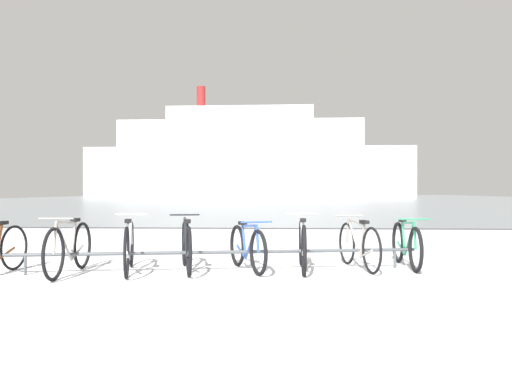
{
  "coord_description": "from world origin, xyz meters",
  "views": [
    {
      "loc": [
        -0.56,
        -5.91,
        1.19
      ],
      "look_at": [
        -1.04,
        4.39,
        1.15
      ],
      "focal_mm": 36.39,
      "sensor_mm": 36.0,
      "label": 1
    }
  ],
  "objects_px": {
    "ferry_ship": "(246,160)",
    "bicycle_3": "(186,246)",
    "bicycle_6": "(358,245)",
    "bicycle_1": "(69,248)",
    "bicycle_7": "(406,244)",
    "bicycle_5": "(302,245)",
    "bicycle_2": "(129,246)",
    "bicycle_4": "(247,248)"
  },
  "relations": [
    {
      "from": "bicycle_6",
      "to": "bicycle_4",
      "type": "bearing_deg",
      "value": -171.06
    },
    {
      "from": "ferry_ship",
      "to": "bicycle_3",
      "type": "bearing_deg",
      "value": -86.78
    },
    {
      "from": "bicycle_6",
      "to": "bicycle_3",
      "type": "bearing_deg",
      "value": -172.99
    },
    {
      "from": "bicycle_2",
      "to": "ferry_ship",
      "type": "xyz_separation_m",
      "value": [
        -3.83,
        82.62,
        6.09
      ]
    },
    {
      "from": "bicycle_1",
      "to": "bicycle_2",
      "type": "distance_m",
      "value": 0.82
    },
    {
      "from": "bicycle_4",
      "to": "ferry_ship",
      "type": "distance_m",
      "value": 82.79
    },
    {
      "from": "bicycle_1",
      "to": "bicycle_7",
      "type": "xyz_separation_m",
      "value": [
        4.9,
        0.9,
        -0.02
      ]
    },
    {
      "from": "bicycle_3",
      "to": "bicycle_5",
      "type": "bearing_deg",
      "value": 4.74
    },
    {
      "from": "bicycle_7",
      "to": "ferry_ship",
      "type": "relative_size",
      "value": 0.03
    },
    {
      "from": "bicycle_4",
      "to": "bicycle_6",
      "type": "xyz_separation_m",
      "value": [
        1.66,
        0.26,
        0.02
      ]
    },
    {
      "from": "bicycle_2",
      "to": "ferry_ship",
      "type": "relative_size",
      "value": 0.03
    },
    {
      "from": "bicycle_6",
      "to": "ferry_ship",
      "type": "height_order",
      "value": "ferry_ship"
    },
    {
      "from": "bicycle_4",
      "to": "bicycle_1",
      "type": "bearing_deg",
      "value": -169.82
    },
    {
      "from": "bicycle_4",
      "to": "bicycle_6",
      "type": "height_order",
      "value": "bicycle_6"
    },
    {
      "from": "bicycle_5",
      "to": "bicycle_7",
      "type": "relative_size",
      "value": 1.03
    },
    {
      "from": "bicycle_2",
      "to": "bicycle_5",
      "type": "bearing_deg",
      "value": 7.34
    },
    {
      "from": "bicycle_2",
      "to": "bicycle_4",
      "type": "relative_size",
      "value": 1.17
    },
    {
      "from": "bicycle_7",
      "to": "ferry_ship",
      "type": "height_order",
      "value": "ferry_ship"
    },
    {
      "from": "bicycle_5",
      "to": "ferry_ship",
      "type": "distance_m",
      "value": 82.76
    },
    {
      "from": "bicycle_2",
      "to": "ferry_ship",
      "type": "bearing_deg",
      "value": 92.66
    },
    {
      "from": "bicycle_6",
      "to": "bicycle_7",
      "type": "height_order",
      "value": "bicycle_6"
    },
    {
      "from": "bicycle_2",
      "to": "bicycle_5",
      "type": "relative_size",
      "value": 0.99
    },
    {
      "from": "bicycle_3",
      "to": "bicycle_4",
      "type": "relative_size",
      "value": 1.16
    },
    {
      "from": "bicycle_3",
      "to": "bicycle_7",
      "type": "distance_m",
      "value": 3.35
    },
    {
      "from": "bicycle_1",
      "to": "bicycle_3",
      "type": "xyz_separation_m",
      "value": [
        1.59,
        0.39,
        -0.0
      ]
    },
    {
      "from": "bicycle_7",
      "to": "bicycle_6",
      "type": "bearing_deg",
      "value": -165.45
    },
    {
      "from": "bicycle_5",
      "to": "ferry_ship",
      "type": "relative_size",
      "value": 0.03
    },
    {
      "from": "bicycle_2",
      "to": "bicycle_6",
      "type": "bearing_deg",
      "value": 8.41
    },
    {
      "from": "bicycle_4",
      "to": "bicycle_2",
      "type": "bearing_deg",
      "value": -172.12
    },
    {
      "from": "bicycle_1",
      "to": "bicycle_5",
      "type": "relative_size",
      "value": 1.0
    },
    {
      "from": "bicycle_7",
      "to": "bicycle_2",
      "type": "bearing_deg",
      "value": -170.44
    },
    {
      "from": "bicycle_6",
      "to": "bicycle_7",
      "type": "relative_size",
      "value": 0.95
    },
    {
      "from": "bicycle_1",
      "to": "bicycle_6",
      "type": "distance_m",
      "value": 4.2
    },
    {
      "from": "bicycle_5",
      "to": "ferry_ship",
      "type": "height_order",
      "value": "ferry_ship"
    },
    {
      "from": "bicycle_1",
      "to": "bicycle_7",
      "type": "bearing_deg",
      "value": 10.45
    },
    {
      "from": "bicycle_7",
      "to": "bicycle_3",
      "type": "bearing_deg",
      "value": -171.22
    },
    {
      "from": "bicycle_1",
      "to": "bicycle_3",
      "type": "bearing_deg",
      "value": 13.86
    },
    {
      "from": "bicycle_2",
      "to": "bicycle_3",
      "type": "relative_size",
      "value": 1.01
    },
    {
      "from": "bicycle_3",
      "to": "ferry_ship",
      "type": "bearing_deg",
      "value": 93.22
    },
    {
      "from": "bicycle_6",
      "to": "ferry_ship",
      "type": "relative_size",
      "value": 0.03
    },
    {
      "from": "bicycle_3",
      "to": "bicycle_5",
      "type": "height_order",
      "value": "bicycle_5"
    },
    {
      "from": "bicycle_1",
      "to": "ferry_ship",
      "type": "height_order",
      "value": "ferry_ship"
    }
  ]
}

